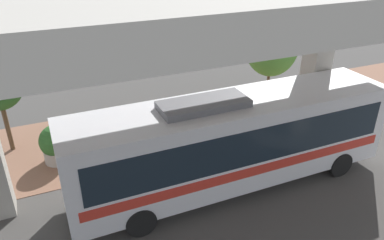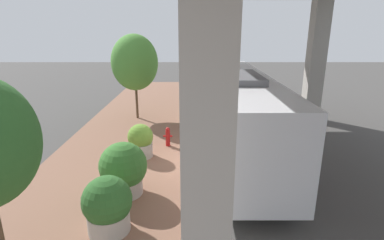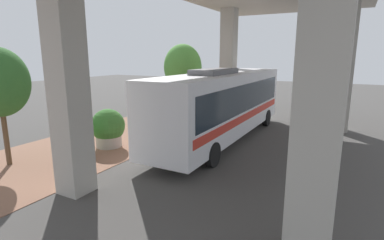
% 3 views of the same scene
% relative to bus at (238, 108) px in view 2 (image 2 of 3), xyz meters
% --- Properties ---
extents(ground_plane, '(80.00, 80.00, 0.00)m').
position_rel_bus_xyz_m(ground_plane, '(-2.26, -1.51, -2.00)').
color(ground_plane, '#474442').
rests_on(ground_plane, ground).
extents(sidewalk_strip, '(6.00, 40.00, 0.02)m').
position_rel_bus_xyz_m(sidewalk_strip, '(-5.26, -1.51, -1.99)').
color(sidewalk_strip, '#845B47').
rests_on(sidewalk_strip, ground).
extents(bus, '(2.62, 11.92, 3.68)m').
position_rel_bus_xyz_m(bus, '(0.00, 0.00, 0.00)').
color(bus, silver).
rests_on(bus, ground).
extents(fire_hydrant, '(0.44, 0.21, 0.94)m').
position_rel_bus_xyz_m(fire_hydrant, '(-3.16, 0.49, -1.52)').
color(fire_hydrant, '#B21919').
rests_on(fire_hydrant, ground).
extents(planter_front, '(1.35, 1.35, 1.63)m').
position_rel_bus_xyz_m(planter_front, '(-4.30, -5.79, -1.20)').
color(planter_front, '#ADA89E').
rests_on(planter_front, ground).
extents(planter_middle, '(1.10, 1.10, 1.49)m').
position_rel_bus_xyz_m(planter_middle, '(-4.23, -0.77, -1.26)').
color(planter_middle, '#ADA89E').
rests_on(planter_middle, ground).
extents(planter_back, '(1.59, 1.59, 1.84)m').
position_rel_bus_xyz_m(planter_back, '(-4.29, -3.84, -1.09)').
color(planter_back, '#ADA89E').
rests_on(planter_back, ground).
extents(street_tree_near, '(2.78, 2.78, 5.12)m').
position_rel_bus_xyz_m(street_tree_near, '(-5.44, 5.20, 1.46)').
color(street_tree_near, brown).
rests_on(street_tree_near, ground).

